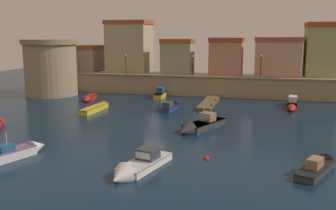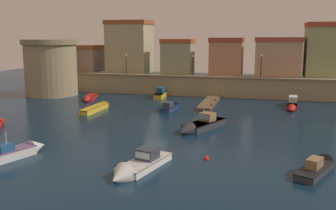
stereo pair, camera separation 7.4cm
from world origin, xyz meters
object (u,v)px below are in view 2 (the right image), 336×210
object	(u,v)px
quay_lamp_2	(261,62)
moored_boat_3	(319,165)
fortress_tower	(51,67)
moored_boat_1	(136,167)
quay_lamp_0	(126,61)
moored_boat_9	(97,107)
moored_boat_2	(171,107)
moored_boat_5	(292,104)
moored_boat_6	(161,94)
quay_lamp_1	(193,62)
moored_boat_4	(199,126)
mooring_buoy_0	(206,159)
moored_boat_8	(14,152)
moored_boat_7	(89,98)

from	to	relation	value
quay_lamp_2	moored_boat_3	bearing A→B (deg)	-81.35
fortress_tower	moored_boat_1	bearing A→B (deg)	-50.34
fortress_tower	quay_lamp_0	bearing A→B (deg)	25.78
fortress_tower	moored_boat_9	world-z (taller)	fortress_tower
moored_boat_1	moored_boat_2	size ratio (longest dim) A/B	1.39
quay_lamp_2	moored_boat_5	size ratio (longest dim) A/B	0.47
moored_boat_1	moored_boat_6	world-z (taller)	moored_boat_6
moored_boat_5	moored_boat_3	bearing A→B (deg)	6.44
quay_lamp_1	moored_boat_3	xyz separation A→B (m)	(15.31, -31.44, -5.02)
moored_boat_4	moored_boat_9	world-z (taller)	moored_boat_4
quay_lamp_2	moored_boat_9	xyz separation A→B (m)	(-20.04, -15.12, -5.13)
quay_lamp_2	moored_boat_2	bearing A→B (deg)	-131.72
quay_lamp_0	moored_boat_2	xyz separation A→B (m)	(10.82, -12.26, -4.97)
moored_boat_4	mooring_buoy_0	size ratio (longest dim) A/B	14.89
quay_lamp_2	moored_boat_4	xyz separation A→B (m)	(-5.58, -22.02, -5.05)
fortress_tower	moored_boat_8	distance (m)	32.93
moored_boat_1	quay_lamp_0	bearing A→B (deg)	-144.43
fortress_tower	moored_boat_7	bearing A→B (deg)	-20.81
fortress_tower	mooring_buoy_0	distance (m)	39.20
moored_boat_1	moored_boat_3	distance (m)	13.09
moored_boat_1	moored_boat_7	size ratio (longest dim) A/B	1.15
quay_lamp_2	moored_boat_7	xyz separation A→B (m)	(-24.59, -8.25, -5.18)
moored_boat_3	moored_boat_6	world-z (taller)	moored_boat_6
moored_boat_1	moored_boat_2	distance (m)	23.07
moored_boat_2	moored_boat_8	distance (m)	23.41
moored_boat_6	moored_boat_8	distance (m)	31.80
moored_boat_7	moored_boat_8	xyz separation A→B (m)	(6.45, -26.29, 0.14)
fortress_tower	moored_boat_5	size ratio (longest dim) A/B	1.23
moored_boat_8	quay_lamp_1	bearing A→B (deg)	6.79
moored_boat_1	moored_boat_3	world-z (taller)	moored_boat_1
quay_lamp_1	moored_boat_6	size ratio (longest dim) A/B	0.55
quay_lamp_0	moored_boat_9	xyz separation A→B (m)	(1.72, -15.12, -4.99)
quay_lamp_1	moored_boat_7	world-z (taller)	quay_lamp_1
moored_boat_7	moored_boat_2	bearing A→B (deg)	60.54
fortress_tower	moored_boat_6	distance (m)	18.27
fortress_tower	moored_boat_7	size ratio (longest dim) A/B	1.53
moored_boat_3	mooring_buoy_0	bearing A→B (deg)	112.15
moored_boat_5	quay_lamp_0	bearing A→B (deg)	-99.63
fortress_tower	moored_boat_1	world-z (taller)	fortress_tower
fortress_tower	mooring_buoy_0	world-z (taller)	fortress_tower
quay_lamp_1	mooring_buoy_0	bearing A→B (deg)	-77.14
moored_boat_7	moored_boat_4	bearing A→B (deg)	41.00
moored_boat_2	moored_boat_5	bearing A→B (deg)	-63.48
moored_boat_4	quay_lamp_1	bearing A→B (deg)	-143.65
moored_boat_7	quay_lamp_2	bearing A→B (deg)	95.45
moored_boat_1	moored_boat_2	xyz separation A→B (m)	(-3.15, 22.85, 0.01)
moored_boat_2	moored_boat_3	distance (m)	24.80
quay_lamp_2	moored_boat_3	distance (m)	32.22
fortress_tower	moored_boat_3	size ratio (longest dim) A/B	1.51
quay_lamp_1	moored_boat_2	size ratio (longest dim) A/B	0.66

